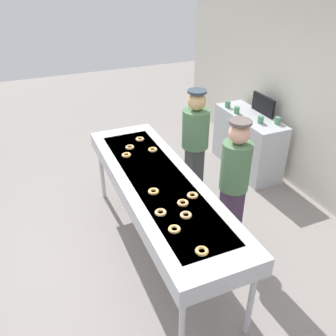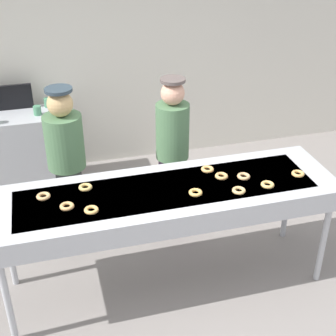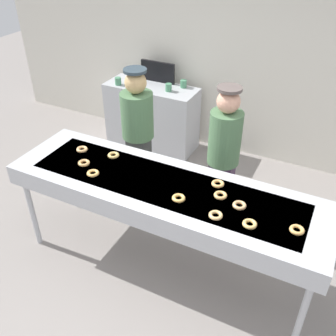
% 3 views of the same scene
% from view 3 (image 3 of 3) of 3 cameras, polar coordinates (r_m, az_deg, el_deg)
% --- Properties ---
extents(ground_plane, '(16.00, 16.00, 0.00)m').
position_cam_3_polar(ground_plane, '(4.02, -0.52, -14.02)').
color(ground_plane, gray).
extents(back_wall, '(8.00, 0.12, 3.31)m').
position_cam_3_polar(back_wall, '(5.23, 12.75, 18.50)').
color(back_wall, silver).
rests_on(back_wall, ground).
extents(fryer_conveyor, '(2.91, 0.84, 1.01)m').
position_cam_3_polar(fryer_conveyor, '(3.40, -0.59, -3.69)').
color(fryer_conveyor, '#B7BABF').
rests_on(fryer_conveyor, ground).
extents(glazed_donut_0, '(0.14, 0.14, 0.03)m').
position_cam_3_polar(glazed_donut_0, '(3.74, -8.17, 1.91)').
color(glazed_donut_0, '#DCB563').
rests_on(glazed_donut_0, fryer_conveyor).
extents(glazed_donut_1, '(0.13, 0.13, 0.03)m').
position_cam_3_polar(glazed_donut_1, '(3.22, 7.85, -4.07)').
color(glazed_donut_1, '#E3AA61').
rests_on(glazed_donut_1, fryer_conveyor).
extents(glazed_donut_2, '(0.16, 0.16, 0.03)m').
position_cam_3_polar(glazed_donut_2, '(2.99, 12.12, -8.20)').
color(glazed_donut_2, '#EBBB67').
rests_on(glazed_donut_2, fryer_conveyor).
extents(glazed_donut_3, '(0.12, 0.12, 0.03)m').
position_cam_3_polar(glazed_donut_3, '(3.16, 1.60, -4.53)').
color(glazed_donut_3, '#EFB75D').
rests_on(glazed_donut_3, fryer_conveyor).
extents(glazed_donut_4, '(0.16, 0.16, 0.03)m').
position_cam_3_polar(glazed_donut_4, '(3.02, 7.15, -7.03)').
color(glazed_donut_4, '#DFB36F').
rests_on(glazed_donut_4, fryer_conveyor).
extents(glazed_donut_5, '(0.16, 0.16, 0.03)m').
position_cam_3_polar(glazed_donut_5, '(3.68, -12.47, 0.74)').
color(glazed_donut_5, '#E0A864').
rests_on(glazed_donut_5, fryer_conveyor).
extents(glazed_donut_6, '(0.14, 0.14, 0.03)m').
position_cam_3_polar(glazed_donut_6, '(3.52, -11.17, -0.77)').
color(glazed_donut_6, '#EEB460').
rests_on(glazed_donut_6, fryer_conveyor).
extents(glazed_donut_7, '(0.14, 0.14, 0.03)m').
position_cam_3_polar(glazed_donut_7, '(3.03, 18.73, -8.76)').
color(glazed_donut_7, '#EBB15F').
rests_on(glazed_donut_7, fryer_conveyor).
extents(glazed_donut_8, '(0.15, 0.15, 0.03)m').
position_cam_3_polar(glazed_donut_8, '(3.35, 7.46, -2.35)').
color(glazed_donut_8, '#EDAF62').
rests_on(glazed_donut_8, fryer_conveyor).
extents(glazed_donut_9, '(0.13, 0.13, 0.03)m').
position_cam_3_polar(glazed_donut_9, '(3.90, -12.75, 2.75)').
color(glazed_donut_9, '#E7AF6E').
rests_on(glazed_donut_9, fryer_conveyor).
extents(glazed_donut_10, '(0.16, 0.16, 0.03)m').
position_cam_3_polar(glazed_donut_10, '(3.14, 10.65, -5.48)').
color(glazed_donut_10, tan).
rests_on(glazed_donut_10, fryer_conveyor).
extents(worker_baker, '(0.36, 0.36, 1.66)m').
position_cam_3_polar(worker_baker, '(4.29, -4.52, 5.71)').
color(worker_baker, '#333635').
rests_on(worker_baker, ground).
extents(worker_assistant, '(0.32, 0.32, 1.67)m').
position_cam_3_polar(worker_assistant, '(3.90, 8.28, 1.95)').
color(worker_assistant, '#3F2845').
rests_on(worker_assistant, ground).
extents(prep_counter, '(1.34, 0.52, 0.93)m').
position_cam_3_polar(prep_counter, '(5.70, -2.43, 7.74)').
color(prep_counter, '#B7BABF').
rests_on(prep_counter, ground).
extents(paper_cup_0, '(0.09, 0.09, 0.11)m').
position_cam_3_polar(paper_cup_0, '(5.59, -7.48, 12.76)').
color(paper_cup_0, '#4C8C66').
rests_on(paper_cup_0, prep_counter).
extents(paper_cup_1, '(0.09, 0.09, 0.11)m').
position_cam_3_polar(paper_cup_1, '(5.45, 2.33, 12.48)').
color(paper_cup_1, '#4C8C66').
rests_on(paper_cup_1, prep_counter).
extents(paper_cup_2, '(0.09, 0.09, 0.11)m').
position_cam_3_polar(paper_cup_2, '(5.33, 0.08, 11.97)').
color(paper_cup_2, '#4C8C66').
rests_on(paper_cup_2, prep_counter).
extents(paper_cup_3, '(0.09, 0.09, 0.11)m').
position_cam_3_polar(paper_cup_3, '(5.44, -5.01, 12.34)').
color(paper_cup_3, '#4C8C66').
rests_on(paper_cup_3, prep_counter).
extents(menu_display, '(0.52, 0.04, 0.29)m').
position_cam_3_polar(menu_display, '(5.63, -1.54, 14.20)').
color(menu_display, black).
rests_on(menu_display, prep_counter).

